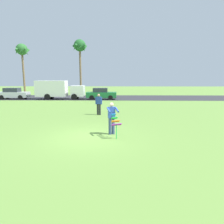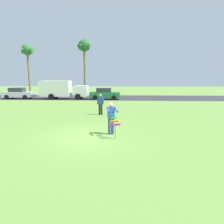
% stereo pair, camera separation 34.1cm
% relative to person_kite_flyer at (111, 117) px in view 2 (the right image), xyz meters
% --- Properties ---
extents(ground_plane, '(120.00, 120.00, 0.00)m').
position_rel_person_kite_flyer_xyz_m(ground_plane, '(-1.14, -0.51, -0.95)').
color(ground_plane, olive).
extents(road_strip, '(120.00, 8.00, 0.01)m').
position_rel_person_kite_flyer_xyz_m(road_strip, '(-1.14, 19.92, -0.95)').
color(road_strip, '#2D2D33').
rests_on(road_strip, ground).
extents(person_kite_flyer, '(0.67, 0.75, 1.73)m').
position_rel_person_kite_flyer_xyz_m(person_kite_flyer, '(0.00, 0.00, 0.00)').
color(person_kite_flyer, '#384772').
rests_on(person_kite_flyer, ground).
extents(kite_held, '(0.55, 0.71, 1.21)m').
position_rel_person_kite_flyer_xyz_m(kite_held, '(0.20, -0.68, -0.12)').
color(kite_held, blue).
rests_on(kite_held, ground).
extents(parked_car_silver, '(4.26, 1.96, 1.60)m').
position_rel_person_kite_flyer_xyz_m(parked_car_silver, '(-14.49, 17.52, -0.18)').
color(parked_car_silver, silver).
rests_on(parked_car_silver, ground).
extents(parked_truck_white_box, '(6.72, 2.18, 2.62)m').
position_rel_person_kite_flyer_xyz_m(parked_truck_white_box, '(-8.09, 17.52, 0.46)').
color(parked_truck_white_box, silver).
rests_on(parked_truck_white_box, ground).
extents(parked_car_green, '(4.23, 1.88, 1.60)m').
position_rel_person_kite_flyer_xyz_m(parked_car_green, '(-1.88, 17.52, -0.18)').
color(parked_car_green, '#1E7238').
rests_on(parked_car_green, ground).
extents(palm_tree_left_near, '(2.58, 2.71, 9.32)m').
position_rel_person_kite_flyer_xyz_m(palm_tree_left_near, '(-17.54, 27.75, 6.88)').
color(palm_tree_left_near, brown).
rests_on(palm_tree_left_near, ground).
extents(palm_tree_right_near, '(2.58, 2.71, 9.75)m').
position_rel_person_kite_flyer_xyz_m(palm_tree_right_near, '(-6.30, 26.16, 7.28)').
color(palm_tree_right_near, brown).
rests_on(palm_tree_right_near, ground).
extents(person_walker_near, '(0.56, 0.28, 1.73)m').
position_rel_person_kite_flyer_xyz_m(person_walker_near, '(-1.20, 5.67, -0.02)').
color(person_walker_near, '#26262B').
rests_on(person_walker_near, ground).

